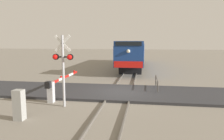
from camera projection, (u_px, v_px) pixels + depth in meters
name	position (u px, v px, depth m)	size (l,w,h in m)	color
ground_plane	(121.00, 94.00, 15.20)	(160.00, 160.00, 0.00)	gray
rail_track_left	(111.00, 92.00, 15.30)	(0.08, 80.00, 0.15)	#59544C
rail_track_right	(131.00, 93.00, 15.08)	(0.08, 80.00, 0.15)	#59544C
road_surface	(121.00, 92.00, 15.19)	(36.00, 4.77, 0.17)	#2D2D30
locomotive	(133.00, 53.00, 29.93)	(3.03, 18.85, 3.71)	black
crossing_signal	(63.00, 63.00, 11.88)	(1.18, 0.33, 4.07)	#ADADB2
crossing_gate	(55.00, 86.00, 13.56)	(0.36, 5.52, 1.37)	silver
utility_cabinet	(19.00, 105.00, 10.06)	(0.46, 0.42, 1.46)	#999993
guard_railing	(157.00, 82.00, 16.19)	(0.08, 2.79, 0.95)	#4C4742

